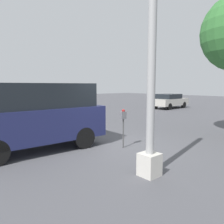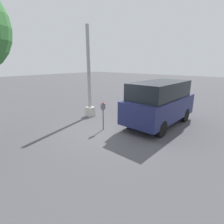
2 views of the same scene
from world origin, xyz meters
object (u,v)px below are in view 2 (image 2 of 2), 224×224
(parking_meter_near, at_px, (103,110))
(fire_hydrant, at_px, (167,97))
(parking_meter_far, at_px, (163,91))
(lamp_post, at_px, (89,86))
(parked_van, at_px, (160,102))

(parking_meter_near, height_order, fire_hydrant, parking_meter_near)
(parking_meter_far, distance_m, lamp_post, 6.00)
(parking_meter_near, height_order, parking_meter_far, parking_meter_far)
(parking_meter_near, relative_size, lamp_post, 0.27)
(parking_meter_near, bearing_deg, lamp_post, 66.97)
(parking_meter_far, height_order, lamp_post, lamp_post)
(parked_van, height_order, fire_hydrant, parked_van)
(parking_meter_near, relative_size, parking_meter_far, 0.97)
(parking_meter_near, xyz_separation_m, parking_meter_far, (6.71, -0.02, 0.03))
(fire_hydrant, bearing_deg, parking_meter_near, -178.59)
(lamp_post, distance_m, parked_van, 4.07)
(parking_meter_far, bearing_deg, fire_hydrant, 15.35)
(parking_meter_far, bearing_deg, lamp_post, 164.54)
(lamp_post, bearing_deg, parking_meter_far, -21.11)
(parking_meter_near, distance_m, parking_meter_far, 6.71)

